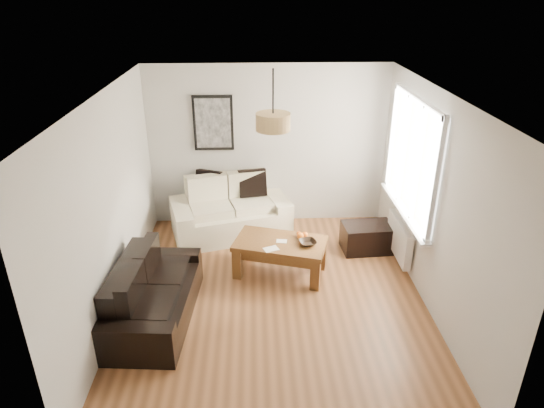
{
  "coord_description": "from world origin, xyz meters",
  "views": [
    {
      "loc": [
        -0.22,
        -5.02,
        3.67
      ],
      "look_at": [
        0.0,
        0.6,
        1.05
      ],
      "focal_mm": 31.31,
      "sensor_mm": 36.0,
      "label": 1
    }
  ],
  "objects_px": {
    "ottoman": "(367,237)",
    "sofa_leather": "(154,292)",
    "coffee_table": "(280,257)",
    "loveseat_cream": "(230,208)"
  },
  "relations": [
    {
      "from": "ottoman",
      "to": "loveseat_cream",
      "type": "bearing_deg",
      "value": 163.29
    },
    {
      "from": "loveseat_cream",
      "to": "ottoman",
      "type": "height_order",
      "value": "loveseat_cream"
    },
    {
      "from": "sofa_leather",
      "to": "ottoman",
      "type": "distance_m",
      "value": 3.25
    },
    {
      "from": "ottoman",
      "to": "sofa_leather",
      "type": "bearing_deg",
      "value": -152.46
    },
    {
      "from": "coffee_table",
      "to": "sofa_leather",
      "type": "bearing_deg",
      "value": -149.21
    },
    {
      "from": "sofa_leather",
      "to": "coffee_table",
      "type": "height_order",
      "value": "sofa_leather"
    },
    {
      "from": "ottoman",
      "to": "coffee_table",
      "type": "bearing_deg",
      "value": -156.48
    },
    {
      "from": "loveseat_cream",
      "to": "ottoman",
      "type": "xyz_separation_m",
      "value": [
        2.07,
        -0.62,
        -0.24
      ]
    },
    {
      "from": "loveseat_cream",
      "to": "coffee_table",
      "type": "xyz_separation_m",
      "value": [
        0.73,
        -1.2,
        -0.2
      ]
    },
    {
      "from": "coffee_table",
      "to": "ottoman",
      "type": "xyz_separation_m",
      "value": [
        1.34,
        0.58,
        -0.04
      ]
    }
  ]
}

